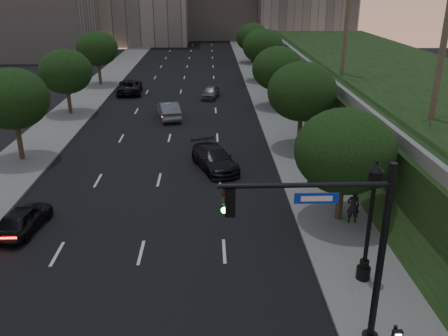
{
  "coord_description": "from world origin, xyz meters",
  "views": [
    {
      "loc": [
        3.37,
        -14.81,
        12.12
      ],
      "look_at": [
        4.05,
        6.89,
        3.6
      ],
      "focal_mm": 38.0,
      "sensor_mm": 36.0,
      "label": 1
    }
  ],
  "objects_px": {
    "sedan_far_right": "(210,92)",
    "pedestrian_b": "(337,183)",
    "street_lamp": "(369,228)",
    "pedestrian_a": "(353,206)",
    "traffic_signal_mast": "(348,258)",
    "pedestrian_c": "(312,171)",
    "sedan_mid_left": "(169,110)",
    "sedan_near_left": "(23,219)",
    "sedan_far_left": "(130,86)",
    "sedan_near_right": "(215,159)"
  },
  "relations": [
    {
      "from": "sedan_mid_left",
      "to": "sedan_far_right",
      "type": "height_order",
      "value": "sedan_mid_left"
    },
    {
      "from": "pedestrian_b",
      "to": "sedan_mid_left",
      "type": "bearing_deg",
      "value": -46.16
    },
    {
      "from": "street_lamp",
      "to": "sedan_far_right",
      "type": "xyz_separation_m",
      "value": [
        -6.43,
        35.27,
        -1.96
      ]
    },
    {
      "from": "sedan_near_right",
      "to": "pedestrian_b",
      "type": "distance_m",
      "value": 8.79
    },
    {
      "from": "pedestrian_c",
      "to": "sedan_near_left",
      "type": "bearing_deg",
      "value": -6.75
    },
    {
      "from": "sedan_mid_left",
      "to": "sedan_near_right",
      "type": "distance_m",
      "value": 13.87
    },
    {
      "from": "street_lamp",
      "to": "pedestrian_c",
      "type": "bearing_deg",
      "value": 90.6
    },
    {
      "from": "sedan_mid_left",
      "to": "pedestrian_b",
      "type": "height_order",
      "value": "pedestrian_b"
    },
    {
      "from": "sedan_near_left",
      "to": "sedan_mid_left",
      "type": "relative_size",
      "value": 0.83
    },
    {
      "from": "pedestrian_c",
      "to": "sedan_near_right",
      "type": "bearing_deg",
      "value": -51.61
    },
    {
      "from": "sedan_near_left",
      "to": "street_lamp",
      "type": "bearing_deg",
      "value": 170.39
    },
    {
      "from": "sedan_mid_left",
      "to": "pedestrian_b",
      "type": "bearing_deg",
      "value": 109.47
    },
    {
      "from": "street_lamp",
      "to": "sedan_far_left",
      "type": "xyz_separation_m",
      "value": [
        -15.85,
        37.97,
        -1.82
      ]
    },
    {
      "from": "street_lamp",
      "to": "sedan_near_left",
      "type": "relative_size",
      "value": 1.37
    },
    {
      "from": "sedan_near_left",
      "to": "pedestrian_a",
      "type": "xyz_separation_m",
      "value": [
        17.28,
        0.11,
        0.39
      ]
    },
    {
      "from": "pedestrian_a",
      "to": "pedestrian_c",
      "type": "bearing_deg",
      "value": -74.83
    },
    {
      "from": "traffic_signal_mast",
      "to": "pedestrian_b",
      "type": "xyz_separation_m",
      "value": [
        3.09,
        12.55,
        -2.73
      ]
    },
    {
      "from": "sedan_near_left",
      "to": "pedestrian_a",
      "type": "distance_m",
      "value": 17.28
    },
    {
      "from": "sedan_near_left",
      "to": "sedan_far_left",
      "type": "height_order",
      "value": "sedan_far_left"
    },
    {
      "from": "street_lamp",
      "to": "sedan_near_left",
      "type": "height_order",
      "value": "street_lamp"
    },
    {
      "from": "sedan_far_left",
      "to": "pedestrian_c",
      "type": "relative_size",
      "value": 3.71
    },
    {
      "from": "sedan_far_right",
      "to": "pedestrian_c",
      "type": "xyz_separation_m",
      "value": [
        6.32,
        -24.73,
        0.26
      ]
    },
    {
      "from": "sedan_far_left",
      "to": "pedestrian_b",
      "type": "distance_m",
      "value": 33.84
    },
    {
      "from": "sedan_mid_left",
      "to": "sedan_near_right",
      "type": "xyz_separation_m",
      "value": [
        4.2,
        -13.22,
        -0.05
      ]
    },
    {
      "from": "pedestrian_b",
      "to": "street_lamp",
      "type": "bearing_deg",
      "value": 94.58
    },
    {
      "from": "sedan_near_left",
      "to": "sedan_far_right",
      "type": "distance_m",
      "value": 31.81
    },
    {
      "from": "sedan_far_left",
      "to": "pedestrian_c",
      "type": "bearing_deg",
      "value": 115.23
    },
    {
      "from": "traffic_signal_mast",
      "to": "pedestrian_b",
      "type": "relative_size",
      "value": 4.41
    },
    {
      "from": "sedan_mid_left",
      "to": "sedan_near_right",
      "type": "height_order",
      "value": "sedan_mid_left"
    },
    {
      "from": "sedan_far_left",
      "to": "pedestrian_a",
      "type": "relative_size",
      "value": 3.13
    },
    {
      "from": "sedan_far_right",
      "to": "pedestrian_b",
      "type": "relative_size",
      "value": 2.5
    },
    {
      "from": "street_lamp",
      "to": "pedestrian_c",
      "type": "distance_m",
      "value": 10.67
    },
    {
      "from": "sedan_far_left",
      "to": "street_lamp",
      "type": "bearing_deg",
      "value": 108.04
    },
    {
      "from": "traffic_signal_mast",
      "to": "sedan_near_left",
      "type": "relative_size",
      "value": 1.71
    },
    {
      "from": "sedan_near_left",
      "to": "pedestrian_c",
      "type": "height_order",
      "value": "pedestrian_c"
    },
    {
      "from": "sedan_mid_left",
      "to": "sedan_near_right",
      "type": "relative_size",
      "value": 0.94
    },
    {
      "from": "traffic_signal_mast",
      "to": "sedan_near_left",
      "type": "xyz_separation_m",
      "value": [
        -14.25,
        8.93,
        -2.97
      ]
    },
    {
      "from": "traffic_signal_mast",
      "to": "sedan_mid_left",
      "type": "distance_m",
      "value": 31.91
    },
    {
      "from": "sedan_near_left",
      "to": "pedestrian_c",
      "type": "bearing_deg",
      "value": -153.68
    },
    {
      "from": "sedan_near_right",
      "to": "pedestrian_c",
      "type": "relative_size",
      "value": 3.33
    },
    {
      "from": "pedestrian_b",
      "to": "pedestrian_a",
      "type": "bearing_deg",
      "value": 100.35
    },
    {
      "from": "street_lamp",
      "to": "pedestrian_b",
      "type": "bearing_deg",
      "value": 83.13
    },
    {
      "from": "street_lamp",
      "to": "pedestrian_b",
      "type": "distance_m",
      "value": 8.88
    },
    {
      "from": "street_lamp",
      "to": "pedestrian_c",
      "type": "relative_size",
      "value": 3.56
    },
    {
      "from": "sedan_near_left",
      "to": "sedan_mid_left",
      "type": "distance_m",
      "value": 22.5
    },
    {
      "from": "street_lamp",
      "to": "sedan_mid_left",
      "type": "height_order",
      "value": "street_lamp"
    },
    {
      "from": "sedan_near_left",
      "to": "sedan_near_right",
      "type": "distance_m",
      "value": 13.17
    },
    {
      "from": "pedestrian_c",
      "to": "pedestrian_a",
      "type": "bearing_deg",
      "value": 75.83
    },
    {
      "from": "street_lamp",
      "to": "pedestrian_a",
      "type": "bearing_deg",
      "value": 79.26
    },
    {
      "from": "sedan_mid_left",
      "to": "street_lamp",
      "type": "bearing_deg",
      "value": 98.41
    }
  ]
}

